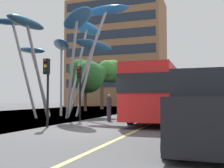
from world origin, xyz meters
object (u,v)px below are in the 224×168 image
Objects in this scene: leaf_sculpture at (67,38)px; street_lamp at (1,24)px; car_parked_far at (212,106)px; traffic_light_kerb_far at (80,81)px; car_parked_mid at (202,108)px; red_bus at (160,92)px; pedestrian at (109,107)px; car_parked_near at (204,113)px; traffic_light_kerb_near at (47,78)px.

street_lamp is at bearing -79.46° from leaf_sculpture.
leaf_sculpture reaches higher than car_parked_far.
car_parked_mid is at bearing -14.12° from traffic_light_kerb_far.
red_bus is 4.56m from car_parked_far.
street_lamp is at bearing -98.59° from traffic_light_kerb_far.
red_bus is at bearing 17.27° from pedestrian.
car_parked_near is at bearing -45.81° from traffic_light_kerb_far.
car_parked_near reaches higher than pedestrian.
leaf_sculpture is at bearing -172.04° from car_parked_far.
car_parked_mid is at bearing 18.03° from traffic_light_kerb_near.
car_parked_near is at bearing -26.25° from traffic_light_kerb_near.
traffic_light_kerb_far is 0.46× the size of street_lamp.
traffic_light_kerb_near is at bearing 153.75° from car_parked_near.
car_parked_mid is at bearing -25.51° from leaf_sculpture.
traffic_light_kerb_near is 0.78× the size of car_parked_near.
red_bus is 10.31m from car_parked_near.
leaf_sculpture reaches higher than car_parked_mid.
street_lamp reaches higher than traffic_light_kerb_far.
pedestrian is at bearing -28.19° from leaf_sculpture.
car_parked_far is at bearing 87.98° from car_parked_near.
car_parked_near is at bearing -92.02° from car_parked_far.
street_lamp reaches higher than car_parked_near.
car_parked_near is at bearing -46.52° from leaf_sculpture.
car_parked_mid is at bearing -23.34° from pedestrian.
car_parked_mid is 2.23× the size of pedestrian.
car_parked_mid is (2.68, -3.61, -0.90)m from red_bus.
leaf_sculpture is 2.86× the size of car_parked_far.
car_parked_mid is at bearing 26.45° from street_lamp.
traffic_light_kerb_near is at bearing -131.94° from car_parked_far.
car_parked_mid is at bearing -95.13° from car_parked_far.
street_lamp is at bearing -127.65° from red_bus.
leaf_sculpture is 5.64m from traffic_light_kerb_far.
car_parked_far is at bearing 7.96° from leaf_sculpture.
car_parked_far is at bearing 42.78° from red_bus.
red_bus is 0.94× the size of leaf_sculpture.
street_lamp is (1.76, -9.47, -1.51)m from leaf_sculpture.
car_parked_near is 0.58× the size of street_lamp.
street_lamp is 8.60m from pedestrian.
car_parked_near is (7.72, -3.81, -1.52)m from traffic_light_kerb_near.
traffic_light_kerb_near is (-4.91, -6.07, 0.65)m from red_bus.
red_bus is 2.70× the size of car_parked_far.
red_bus reaches higher than car_parked_far.
red_bus is 1.45× the size of street_lamp.
pedestrian is (2.88, 6.98, -4.11)m from street_lamp.
car_parked_mid is 0.50× the size of street_lamp.
red_bus is at bearing 126.57° from car_parked_mid.
car_parked_far is (11.21, 1.57, -5.56)m from leaf_sculpture.
leaf_sculpture is at bearing 100.54° from street_lamp.
car_parked_mid is (7.58, 2.47, -1.55)m from traffic_light_kerb_near.
car_parked_mid reaches higher than pedestrian.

